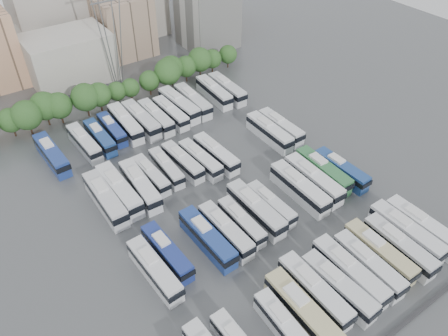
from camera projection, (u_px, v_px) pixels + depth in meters
ground at (228, 203)px, 77.50m from camera, size 220.00×220.00×0.00m
tree_line at (119, 87)px, 100.69m from camera, size 65.65×8.01×8.22m
city_buildings at (47, 36)px, 114.49m from camera, size 102.00×35.00×20.00m
apartment_tower at (207, 0)px, 120.77m from camera, size 14.00×14.00×26.00m
electricity_pylon at (107, 12)px, 97.99m from camera, size 9.00×6.91×33.83m
bus_r0_s4 at (285, 327)px, 57.14m from camera, size 2.93×11.33×3.53m
bus_r0_s5 at (303, 312)px, 58.52m from camera, size 3.16×13.47×4.21m
bus_r0_s6 at (314, 291)px, 61.11m from camera, size 2.94×12.97×4.06m
bus_r0_s7 at (338, 287)px, 61.73m from camera, size 3.24×12.64×3.93m
bus_r0_s8 at (349, 272)px, 63.54m from camera, size 2.99×13.21×4.14m
bus_r0_s9 at (368, 265)px, 64.70m from camera, size 3.06×12.53×3.91m
bus_r0_s10 at (379, 252)px, 66.47m from camera, size 2.92×12.60×3.94m
bus_r0_s11 at (399, 246)px, 67.36m from camera, size 3.07×12.72×3.97m
bus_r0_s12 at (406, 233)px, 69.43m from camera, size 2.95×13.22×4.14m
bus_r0_s13 at (421, 226)px, 70.48m from camera, size 2.91×13.02×4.08m
bus_r1_s1 at (155, 270)px, 64.03m from camera, size 3.22×12.37×3.85m
bus_r1_s2 at (167, 252)px, 66.67m from camera, size 3.01×11.85×3.69m
bus_r1_s4 at (207, 238)px, 68.64m from camera, size 3.12×12.87×4.02m
bus_r1_s5 at (226, 231)px, 69.96m from camera, size 2.90×12.26×3.83m
bus_r1_s6 at (241, 222)px, 71.71m from camera, size 2.46×10.88×3.41m
bus_r1_s7 at (256, 209)px, 73.47m from camera, size 2.94×13.23×4.15m
bus_r1_s8 at (271, 204)px, 74.88m from camera, size 2.58×10.89×3.40m
bus_r1_s10 at (300, 188)px, 77.52m from camera, size 3.13×13.43×4.20m
bus_r1_s11 at (313, 180)px, 79.26m from camera, size 3.16×13.39×4.18m
bus_r1_s12 at (323, 171)px, 81.28m from camera, size 3.21×12.96×4.04m
bus_r1_s13 at (341, 170)px, 81.76m from camera, size 2.90×12.05×3.76m
bus_r2_s1 at (105, 199)px, 75.30m from camera, size 3.02×13.57×4.25m
bus_r2_s2 at (119, 190)px, 77.04m from camera, size 3.25×13.72×4.29m
bus_r2_s3 at (140, 185)px, 78.10m from camera, size 3.44×13.14×4.08m
bus_r2_s4 at (151, 175)px, 80.86m from camera, size 2.67×10.90×3.40m
bus_r2_s5 at (166, 168)px, 82.49m from camera, size 2.78×10.93×3.40m
bus_r2_s6 at (183, 162)px, 83.71m from camera, size 3.09×11.66×3.63m
bus_r2_s7 at (200, 159)px, 84.20m from camera, size 3.15×11.81×3.67m
bus_r2_s8 at (216, 154)px, 85.47m from camera, size 3.17×12.26×3.81m
bus_r2_s12 at (269, 132)px, 91.04m from camera, size 2.95×12.80×4.00m
bus_r2_s13 at (281, 127)px, 92.60m from camera, size 2.73×12.27×3.85m
bus_r3_s0 at (52, 154)px, 85.10m from camera, size 3.35×13.00×4.04m
bus_r3_s2 at (84, 143)px, 88.28m from camera, size 3.16×12.20×3.79m
bus_r3_s3 at (100, 137)px, 89.87m from camera, size 2.61×11.62×3.64m
bus_r3_s4 at (112, 129)px, 92.29m from camera, size 2.57×11.03×3.45m
bus_r3_s5 at (125, 123)px, 93.45m from camera, size 3.29×13.31×4.15m
bus_r3_s6 at (141, 120)px, 94.43m from camera, size 3.16×13.47×4.21m
bus_r3_s7 at (156, 117)px, 95.45m from camera, size 2.75×12.50×3.92m
bus_r3_s8 at (171, 113)px, 96.85m from camera, size 2.83×12.03×3.76m
bus_r3_s9 at (179, 105)px, 99.14m from camera, size 3.52×13.61×4.24m
bus_r3_s10 at (193, 101)px, 100.53m from camera, size 3.16×13.15×4.11m
bus_r3_s12 at (214, 92)px, 103.76m from camera, size 3.47×13.00×4.04m
bus_r3_s13 at (227, 89)px, 104.89m from camera, size 3.17×13.09×4.09m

